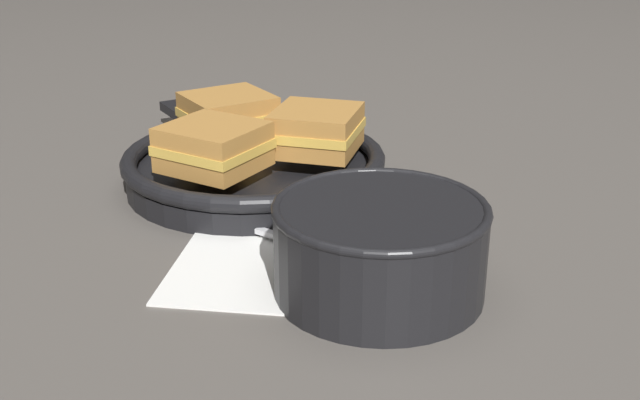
% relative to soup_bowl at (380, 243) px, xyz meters
% --- Properties ---
extents(ground_plane, '(4.00, 4.00, 0.00)m').
position_rel_soup_bowl_xyz_m(ground_plane, '(-0.04, 0.04, -0.04)').
color(ground_plane, '#56514C').
extents(napkin, '(0.26, 0.23, 0.00)m').
position_rel_soup_bowl_xyz_m(napkin, '(-0.06, 0.05, -0.04)').
color(napkin, white).
rests_on(napkin, ground_plane).
extents(soup_bowl, '(0.18, 0.18, 0.08)m').
position_rel_soup_bowl_xyz_m(soup_bowl, '(0.00, 0.00, 0.00)').
color(soup_bowl, black).
rests_on(soup_bowl, ground_plane).
extents(spoon, '(0.14, 0.07, 0.01)m').
position_rel_soup_bowl_xyz_m(spoon, '(-0.04, 0.04, -0.04)').
color(spoon, silver).
rests_on(spoon, napkin).
extents(skillet, '(0.33, 0.35, 0.04)m').
position_rel_soup_bowl_xyz_m(skillet, '(-0.17, 0.22, -0.02)').
color(skillet, black).
rests_on(skillet, ground_plane).
extents(sandwich_near_left, '(0.12, 0.12, 0.05)m').
position_rel_soup_bowl_xyz_m(sandwich_near_left, '(-0.19, 0.15, 0.02)').
color(sandwich_near_left, '#B27A38').
rests_on(sandwich_near_left, skillet).
extents(sandwich_near_right, '(0.09, 0.10, 0.05)m').
position_rel_soup_bowl_xyz_m(sandwich_near_right, '(-0.10, 0.23, 0.02)').
color(sandwich_near_right, '#B27A38').
rests_on(sandwich_near_right, skillet).
extents(sandwich_far_left, '(0.13, 0.13, 0.05)m').
position_rel_soup_bowl_xyz_m(sandwich_far_left, '(-0.21, 0.27, 0.02)').
color(sandwich_far_left, '#B27A38').
rests_on(sandwich_far_left, skillet).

